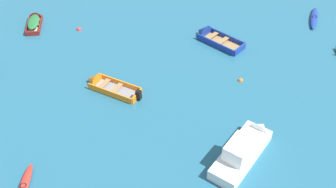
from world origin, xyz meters
TOP-DOWN VIEW (x-y plane):
  - kayak_deep_blue_near_left at (12.52, 34.38)m, footprint 1.65×3.67m
  - rowboat_orange_far_back at (-4.50, 25.15)m, footprint 4.24×2.97m
  - kayak_red_far_right at (-7.77, 16.52)m, footprint 0.52×3.19m
  - rowboat_maroon_outer_left at (-11.46, 33.43)m, footprint 1.48×3.27m
  - motor_launch_white_cluster_inner at (4.52, 19.09)m, footprint 4.33×5.31m
  - rowboat_deep_blue_back_row_center at (3.33, 31.34)m, footprint 4.09×3.82m
  - mooring_buoy_near_foreground at (-7.56, 32.54)m, footprint 0.43×0.43m
  - mooring_buoy_central at (5.17, 25.97)m, footprint 0.37×0.37m

SIDE VIEW (x-z plane):
  - mooring_buoy_near_foreground at x=-7.56m, z-range -0.21..0.21m
  - mooring_buoy_central at x=5.17m, z-range -0.18..0.18m
  - kayak_red_far_right at x=-7.77m, z-range -0.01..0.30m
  - kayak_deep_blue_near_left at x=12.52m, z-range -0.01..0.34m
  - rowboat_orange_far_back at x=-4.50m, z-range -0.38..0.83m
  - rowboat_deep_blue_back_row_center at x=3.33m, z-range -0.47..0.93m
  - rowboat_maroon_outer_left at x=-11.46m, z-range -0.21..0.80m
  - motor_launch_white_cluster_inner at x=4.52m, z-range -0.46..1.59m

